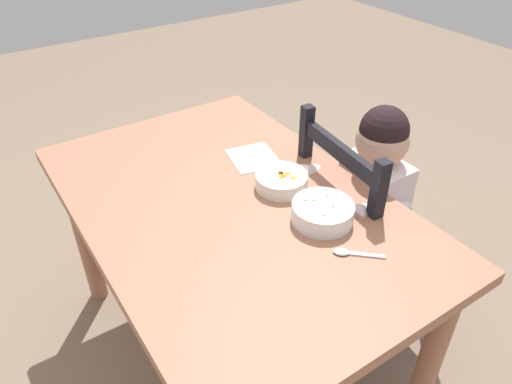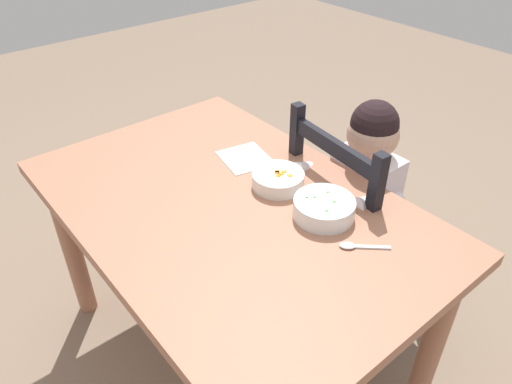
% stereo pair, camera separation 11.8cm
% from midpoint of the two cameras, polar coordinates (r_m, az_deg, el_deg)
% --- Properties ---
extents(ground_plane, '(8.00, 8.00, 0.00)m').
position_cam_midpoint_polar(ground_plane, '(1.96, -0.55, -18.02)').
color(ground_plane, '#846D59').
extents(dining_table, '(1.28, 0.84, 0.71)m').
position_cam_midpoint_polar(dining_table, '(1.52, -0.68, -4.26)').
color(dining_table, '#A76C51').
rests_on(dining_table, ground).
extents(dining_chair, '(0.46, 0.46, 0.90)m').
position_cam_midpoint_polar(dining_chair, '(1.81, 14.12, -5.06)').
color(dining_chair, black).
rests_on(dining_chair, ground).
extents(child_figure, '(0.32, 0.31, 0.94)m').
position_cam_midpoint_polar(child_figure, '(1.69, 14.99, -0.49)').
color(child_figure, white).
rests_on(child_figure, ground).
extents(bowl_of_peas, '(0.18, 0.18, 0.06)m').
position_cam_midpoint_polar(bowl_of_peas, '(1.39, 10.30, -2.40)').
color(bowl_of_peas, white).
rests_on(bowl_of_peas, dining_table).
extents(bowl_of_carrots, '(0.16, 0.16, 0.05)m').
position_cam_midpoint_polar(bowl_of_carrots, '(1.51, 5.27, 1.30)').
color(bowl_of_carrots, white).
rests_on(bowl_of_carrots, dining_table).
extents(spoon, '(0.11, 0.11, 0.01)m').
position_cam_midpoint_polar(spoon, '(1.31, 13.52, -7.07)').
color(spoon, silver).
rests_on(spoon, dining_table).
extents(paper_napkin, '(0.20, 0.19, 0.00)m').
position_cam_midpoint_polar(paper_napkin, '(1.66, 1.73, 4.02)').
color(paper_napkin, white).
rests_on(paper_napkin, dining_table).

